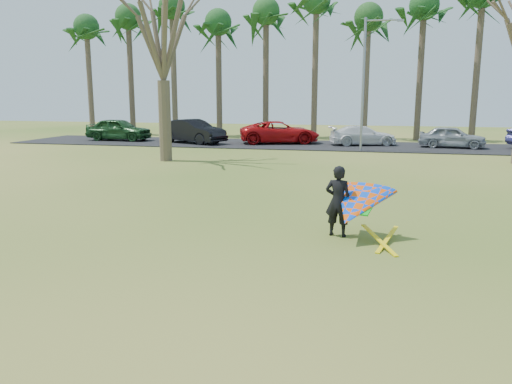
% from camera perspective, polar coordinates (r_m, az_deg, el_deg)
% --- Properties ---
extents(ground, '(100.00, 100.00, 0.00)m').
position_cam_1_polar(ground, '(10.66, -2.49, -7.82)').
color(ground, '#295913').
rests_on(ground, ground).
extents(parking_strip, '(46.00, 7.00, 0.06)m').
position_cam_1_polar(parking_strip, '(34.99, 8.70, 5.28)').
color(parking_strip, black).
rests_on(parking_strip, ground).
extents(palm_0, '(4.84, 4.84, 10.84)m').
position_cam_1_polar(palm_0, '(47.99, -18.81, 17.28)').
color(palm_0, '#4E3F2F').
rests_on(palm_0, ground).
extents(palm_1, '(4.84, 4.84, 11.54)m').
position_cam_1_polar(palm_1, '(46.15, -14.41, 18.64)').
color(palm_1, '#46362A').
rests_on(palm_1, ground).
extents(palm_2, '(4.84, 4.84, 12.24)m').
position_cam_1_polar(palm_2, '(44.59, -9.59, 19.99)').
color(palm_2, '#4F3E2F').
rests_on(palm_2, ground).
extents(palm_3, '(4.84, 4.84, 10.84)m').
position_cam_1_polar(palm_3, '(43.05, -4.35, 18.61)').
color(palm_3, brown).
rests_on(palm_3, ground).
extents(palm_4, '(4.84, 4.84, 11.54)m').
position_cam_1_polar(palm_4, '(42.13, 1.16, 19.74)').
color(palm_4, '#4A3B2C').
rests_on(palm_4, ground).
extents(palm_5, '(4.84, 4.84, 12.24)m').
position_cam_1_polar(palm_5, '(41.60, 6.93, 20.72)').
color(palm_5, brown).
rests_on(palm_5, ground).
extents(palm_6, '(4.84, 4.84, 10.84)m').
position_cam_1_polar(palm_6, '(41.12, 12.74, 18.74)').
color(palm_6, brown).
rests_on(palm_6, ground).
extents(palm_7, '(4.84, 4.84, 11.54)m').
position_cam_1_polar(palm_7, '(41.34, 18.67, 19.36)').
color(palm_7, '#4E402E').
rests_on(palm_7, ground).
extents(bare_tree_left, '(6.60, 6.60, 9.70)m').
position_cam_1_polar(bare_tree_left, '(27.18, -10.73, 18.16)').
color(bare_tree_left, '#4B3D2D').
rests_on(bare_tree_left, ground).
extents(streetlight, '(2.28, 0.18, 8.00)m').
position_cam_1_polar(streetlight, '(31.73, 12.46, 12.59)').
color(streetlight, gray).
rests_on(streetlight, ground).
extents(car_0, '(4.97, 2.10, 1.68)m').
position_cam_1_polar(car_0, '(39.60, -15.41, 6.92)').
color(car_0, '#1B441E').
rests_on(car_0, parking_strip).
extents(car_1, '(5.42, 3.72, 1.69)m').
position_cam_1_polar(car_1, '(36.29, -7.22, 6.90)').
color(car_1, black).
rests_on(car_1, parking_strip).
extents(car_2, '(6.21, 4.24, 1.58)m').
position_cam_1_polar(car_2, '(35.91, 2.71, 6.84)').
color(car_2, '#B70E11').
rests_on(car_2, parking_strip).
extents(car_3, '(4.90, 3.01, 1.33)m').
position_cam_1_polar(car_3, '(35.32, 12.12, 6.34)').
color(car_3, white).
rests_on(car_3, parking_strip).
extents(car_4, '(4.34, 2.20, 1.42)m').
position_cam_1_polar(car_4, '(35.23, 21.49, 5.89)').
color(car_4, '#8F959B').
rests_on(car_4, parking_strip).
extents(kite_flyer, '(2.13, 2.39, 2.02)m').
position_cam_1_polar(kite_flyer, '(12.19, 11.15, -1.47)').
color(kite_flyer, black).
rests_on(kite_flyer, ground).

